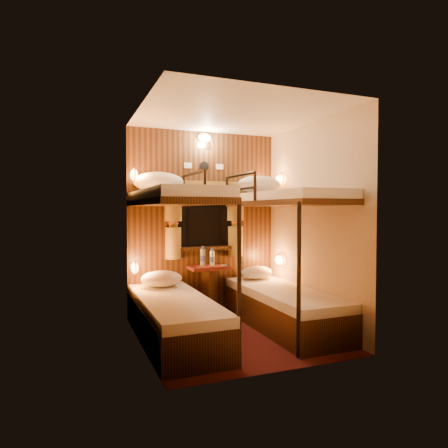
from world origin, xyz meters
name	(u,v)px	position (x,y,z in m)	size (l,w,h in m)	color
floor	(234,335)	(0.00, 0.00, 0.00)	(2.10, 2.10, 0.00)	#360E0F
ceiling	(234,114)	(0.00, 0.00, 2.40)	(2.10, 2.10, 0.00)	silver
wall_back	(203,223)	(0.00, 1.05, 1.20)	(2.40, 2.40, 0.00)	#C6B293
wall_front	(283,230)	(0.00, -1.05, 1.20)	(2.40, 2.40, 0.00)	#C6B293
wall_left	(141,227)	(-1.00, 0.00, 1.20)	(2.40, 2.40, 0.00)	#C6B293
wall_right	(312,225)	(1.00, 0.00, 1.20)	(2.40, 2.40, 0.00)	#C6B293
back_panel	(204,223)	(0.00, 1.04, 1.20)	(2.00, 0.03, 2.40)	black
bunk_left	(174,288)	(-0.65, 0.07, 0.56)	(0.72, 1.90, 1.82)	black
bunk_right	(283,280)	(0.65, 0.07, 0.56)	(0.72, 1.90, 1.82)	black
window	(204,224)	(0.00, 1.00, 1.18)	(1.00, 0.12, 0.79)	black
curtains	(205,218)	(0.00, 0.97, 1.26)	(1.10, 0.22, 1.00)	olive
back_fixtures	(204,143)	(0.00, 1.00, 2.25)	(0.54, 0.09, 0.48)	black
reading_lamps	(212,221)	(0.00, 0.70, 1.24)	(2.00, 0.20, 1.25)	orange
table	(208,284)	(0.00, 0.85, 0.41)	(0.50, 0.34, 0.66)	#5C1B15
bottle_left	(203,257)	(-0.05, 0.91, 0.76)	(0.07, 0.07, 0.25)	#99BFE5
bottle_right	(212,258)	(0.06, 0.86, 0.75)	(0.07, 0.07, 0.23)	#99BFE5
sachet_a	(224,265)	(0.21, 0.83, 0.65)	(0.08, 0.06, 0.01)	silver
sachet_b	(213,266)	(0.07, 0.86, 0.65)	(0.06, 0.05, 0.00)	silver
pillow_lower_left	(161,279)	(-0.65, 0.68, 0.55)	(0.49, 0.35, 0.19)	silver
pillow_lower_right	(256,272)	(0.65, 0.77, 0.54)	(0.44, 0.31, 0.17)	silver
pillow_upper_left	(158,182)	(-0.65, 0.81, 1.71)	(0.62, 0.44, 0.24)	silver
pillow_upper_right	(259,185)	(0.65, 0.70, 1.70)	(0.59, 0.42, 0.23)	silver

